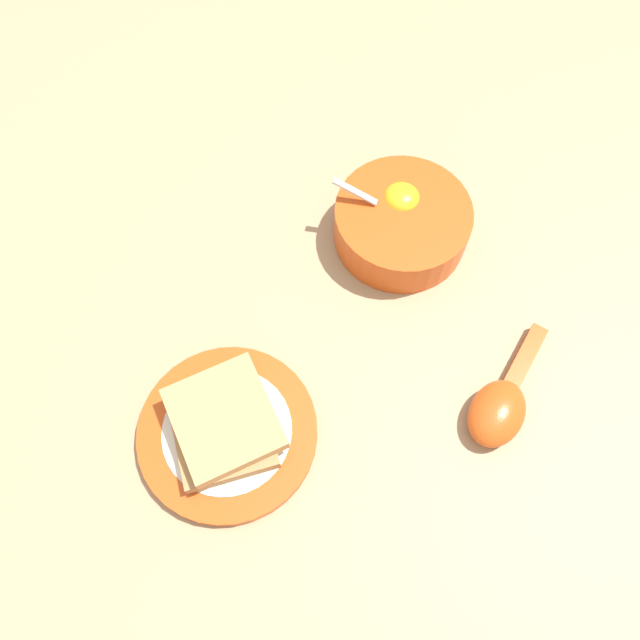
# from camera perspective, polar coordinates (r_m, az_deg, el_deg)

# --- Properties ---
(ground_plane) EXTENTS (3.00, 3.00, 0.00)m
(ground_plane) POSITION_cam_1_polar(r_m,az_deg,el_deg) (0.67, 6.44, -5.87)
(ground_plane) COLOR tan
(egg_bowl) EXTENTS (0.16, 0.15, 0.08)m
(egg_bowl) POSITION_cam_1_polar(r_m,az_deg,el_deg) (0.73, 7.47, 8.82)
(egg_bowl) COLOR #DB5119
(egg_bowl) RESTS_ON ground_plane
(toast_plate) EXTENTS (0.18, 0.18, 0.01)m
(toast_plate) POSITION_cam_1_polar(r_m,az_deg,el_deg) (0.65, -8.43, -10.11)
(toast_plate) COLOR #DB5119
(toast_plate) RESTS_ON ground_plane
(toast_sandwich) EXTENTS (0.14, 0.14, 0.03)m
(toast_sandwich) POSITION_cam_1_polar(r_m,az_deg,el_deg) (0.63, -8.85, -9.34)
(toast_sandwich) COLOR tan
(toast_sandwich) RESTS_ON toast_plate
(soup_spoon) EXTENTS (0.08, 0.16, 0.03)m
(soup_spoon) POSITION_cam_1_polar(r_m,az_deg,el_deg) (0.67, 16.19, -7.52)
(soup_spoon) COLOR #DB5119
(soup_spoon) RESTS_ON ground_plane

